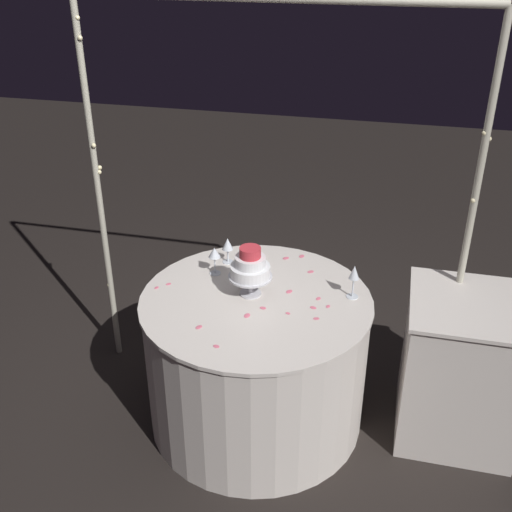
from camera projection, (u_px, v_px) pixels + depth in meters
name	position (u px, v px, depth m)	size (l,w,h in m)	color
ground_plane	(256.00, 415.00, 3.43)	(12.00, 12.00, 0.00)	black
decorative_arch	(273.00, 153.00, 3.06)	(2.02, 0.06, 2.14)	#B7B29E
main_table	(256.00, 360.00, 3.25)	(1.17, 1.17, 0.77)	silver
side_table	(461.00, 369.00, 3.16)	(0.60, 0.60, 0.80)	silver
tiered_cake	(250.00, 267.00, 3.03)	(0.22, 0.22, 0.26)	silver
wine_glass_0	(214.00, 254.00, 3.23)	(0.06, 0.06, 0.16)	silver
wine_glass_1	(354.00, 274.00, 3.02)	(0.06, 0.06, 0.18)	silver
wine_glass_2	(228.00, 245.00, 3.35)	(0.06, 0.06, 0.15)	silver
wine_glass_3	(259.00, 256.00, 3.22)	(0.07, 0.07, 0.15)	silver
rose_petal_0	(169.00, 284.00, 3.19)	(0.03, 0.02, 0.00)	#EA6B84
rose_petal_1	(249.00, 273.00, 3.29)	(0.03, 0.02, 0.00)	#EA6B84
rose_petal_2	(289.00, 292.00, 3.12)	(0.04, 0.03, 0.00)	#EA6B84
rose_petal_3	(318.00, 299.00, 3.06)	(0.03, 0.02, 0.00)	#EA6B84
rose_petal_4	(313.00, 308.00, 2.99)	(0.03, 0.02, 0.00)	#EA6B84
rose_petal_5	(328.00, 306.00, 3.00)	(0.03, 0.02, 0.00)	#EA6B84
rose_petal_6	(199.00, 327.00, 2.85)	(0.04, 0.02, 0.00)	#EA6B84
rose_petal_7	(316.00, 319.00, 2.91)	(0.03, 0.02, 0.00)	#EA6B84
rose_petal_8	(302.00, 256.00, 3.45)	(0.04, 0.03, 0.00)	#EA6B84
rose_petal_9	(216.00, 346.00, 2.72)	(0.03, 0.02, 0.00)	#EA6B84
rose_petal_10	(311.00, 272.00, 3.30)	(0.04, 0.03, 0.00)	#EA6B84
rose_petal_11	(286.00, 258.00, 3.43)	(0.04, 0.03, 0.00)	#EA6B84
rose_petal_12	(157.00, 288.00, 3.15)	(0.03, 0.02, 0.00)	#EA6B84
rose_petal_13	(288.00, 313.00, 2.95)	(0.02, 0.02, 0.00)	#EA6B84
rose_petal_14	(247.00, 316.00, 2.93)	(0.04, 0.03, 0.00)	#EA6B84
rose_petal_15	(263.00, 308.00, 2.99)	(0.03, 0.02, 0.00)	#EA6B84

